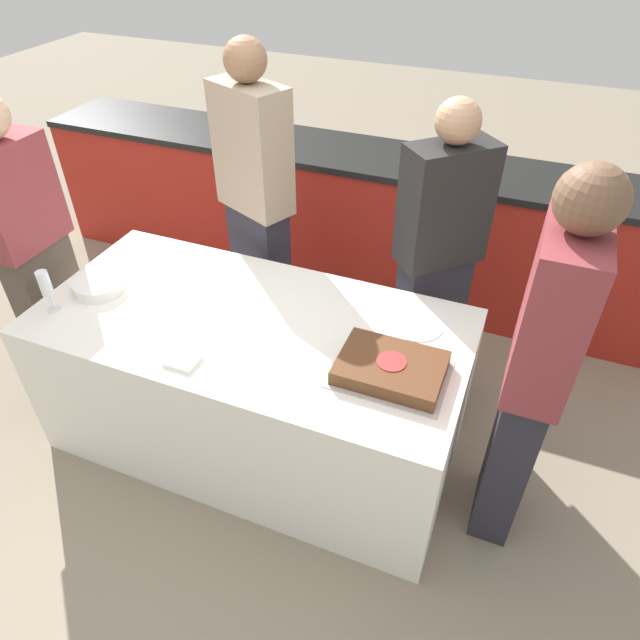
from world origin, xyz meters
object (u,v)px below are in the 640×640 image
object	(u,v)px
cake	(391,368)
plate_stack	(99,286)
person_seated_right	(535,372)
person_standing_back	(257,210)
person_cutting_cake	(437,260)
person_seated_left	(33,252)
wine_glass	(45,285)

from	to	relation	value
cake	plate_stack	distance (m)	1.41
person_seated_right	person_standing_back	world-z (taller)	person_standing_back
person_cutting_cake	person_standing_back	size ratio (longest dim) A/B	0.91
person_seated_left	plate_stack	bearing A→B (deg)	-97.98
wine_glass	person_seated_left	size ratio (longest dim) A/B	0.13
plate_stack	person_seated_left	distance (m)	0.43
cake	person_seated_left	size ratio (longest dim) A/B	0.28
plate_stack	person_seated_left	world-z (taller)	person_seated_left
person_cutting_cake	person_seated_right	distance (m)	0.85
cake	plate_stack	world-z (taller)	cake
wine_glass	person_cutting_cake	xyz separation A→B (m)	(1.50, 0.94, -0.08)
person_cutting_cake	person_standing_back	world-z (taller)	person_standing_back
plate_stack	person_standing_back	world-z (taller)	person_standing_back
person_seated_left	person_standing_back	distance (m)	1.11
plate_stack	person_cutting_cake	world-z (taller)	person_cutting_cake
plate_stack	person_standing_back	bearing A→B (deg)	59.11
wine_glass	person_standing_back	world-z (taller)	person_standing_back
person_seated_left	person_seated_right	xyz separation A→B (m)	(2.34, 0.00, 0.03)
cake	person_seated_right	size ratio (longest dim) A/B	0.27
cake	person_cutting_cake	world-z (taller)	person_cutting_cake
cake	person_cutting_cake	distance (m)	0.78
person_cutting_cake	person_seated_right	bearing A→B (deg)	82.56
cake	person_standing_back	world-z (taller)	person_standing_back
person_seated_left	person_seated_right	distance (m)	2.34
cake	wine_glass	xyz separation A→B (m)	(-1.50, -0.16, 0.10)
person_seated_right	wine_glass	bearing A→B (deg)	-82.77
person_cutting_cake	person_standing_back	xyz separation A→B (m)	(-0.96, 0.00, 0.08)
wine_glass	person_seated_left	world-z (taller)	person_seated_left
person_cutting_cake	cake	bearing A→B (deg)	46.02
person_cutting_cake	person_standing_back	distance (m)	0.96
person_seated_right	person_standing_back	distance (m)	1.62
wine_glass	person_cutting_cake	distance (m)	1.77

